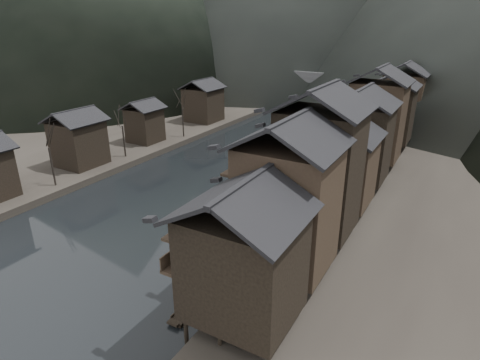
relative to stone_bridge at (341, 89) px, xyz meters
The scene contains 12 objects.
water 72.18m from the stone_bridge, 90.00° to the right, with size 300.00×300.00×0.00m, color black.
left_bank 47.64m from the stone_bridge, 137.56° to the right, with size 40.00×200.00×1.20m, color #2D2823.
stilt_houses 55.51m from the stone_bridge, 71.81° to the right, with size 9.00×67.60×16.22m.
left_houses 55.79m from the stone_bridge, 111.56° to the right, with size 8.10×53.20×8.73m.
bare_trees 64.62m from the stone_bridge, 105.26° to the right, with size 3.75×44.45×7.50m.
moored_sampans 50.05m from the stone_bridge, 76.16° to the right, with size 2.83×67.20×0.47m.
midriver_boats 22.99m from the stone_bridge, 88.58° to the right, with size 10.99×23.63×0.45m.
stone_bridge is the anchor object (origin of this frame).
hero_sampan 73.69m from the stone_bridge, 83.60° to the right, with size 2.12×5.14×0.44m.
cargo_heap 73.43m from the stone_bridge, 83.62° to the right, with size 1.12×1.47×0.67m, color black.
boatman 75.40m from the stone_bridge, 83.43° to the right, with size 0.59×0.39×1.61m, color #515154.
bamboo_pole 75.33m from the stone_bridge, 83.28° to the right, with size 0.06×0.06×4.46m, color #8C7A51.
Camera 1 is at (28.11, -27.26, 21.18)m, focal length 30.00 mm.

